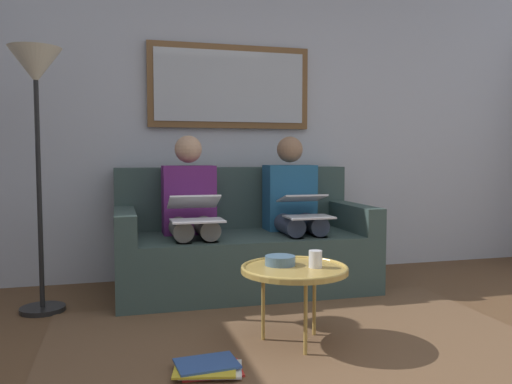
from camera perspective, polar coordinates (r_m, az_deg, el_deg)
name	(u,v)px	position (r m, az deg, el deg)	size (l,w,h in m)	color
wall_rear	(228,119)	(4.33, -3.14, 8.12)	(6.00, 0.12, 2.60)	#B7BCC6
area_rug	(298,346)	(2.81, 4.72, -16.60)	(2.60, 1.80, 0.01)	brown
couch	(242,246)	(3.90, -1.60, -5.98)	(1.85, 0.90, 0.90)	#384C47
framed_mirror	(230,87)	(4.26, -2.89, 11.56)	(1.32, 0.05, 0.67)	brown
coffee_table	(294,270)	(2.74, 4.28, -8.61)	(0.56, 0.56, 0.42)	tan
cup	(315,259)	(2.74, 6.59, -7.38)	(0.07, 0.07, 0.09)	silver
bowl	(280,260)	(2.79, 2.69, -7.58)	(0.16, 0.16, 0.05)	slate
person_left	(294,206)	(3.91, 4.21, -1.60)	(0.38, 0.58, 1.14)	#235B84
laptop_silver	(305,206)	(3.68, 5.44, -1.58)	(0.32, 0.38, 0.16)	silver
person_right	(191,209)	(3.72, -7.24, -1.91)	(0.38, 0.58, 1.14)	#66236B
laptop_white	(195,210)	(3.50, -6.73, -1.98)	(0.35, 0.39, 0.17)	white
magazine_stack	(208,368)	(2.50, -5.28, -18.81)	(0.35, 0.28, 0.04)	red
standing_lamp	(36,95)	(3.52, -23.15, 9.88)	(0.32, 0.32, 1.66)	black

